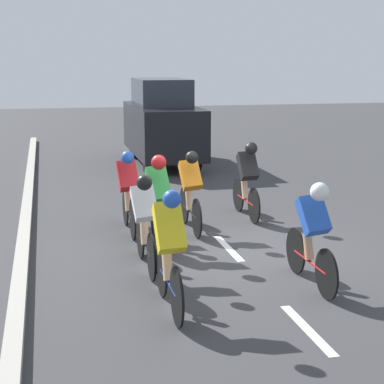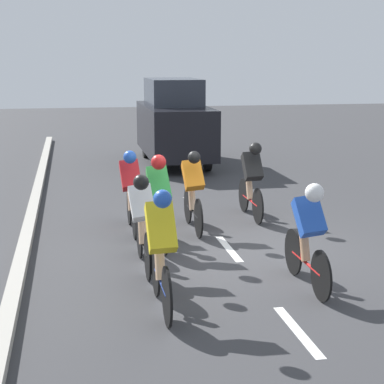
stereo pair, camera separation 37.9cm
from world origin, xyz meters
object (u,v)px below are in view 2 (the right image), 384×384
at_px(cyclist_green, 159,198).
at_px(cyclist_blue, 309,231).
at_px(cyclist_black, 252,178).
at_px(cyclist_yellow, 161,248).
at_px(cyclist_red, 131,189).
at_px(support_car, 174,122).
at_px(cyclist_white, 142,219).
at_px(cyclist_orange, 193,189).

xyz_separation_m(cyclist_green, cyclist_blue, (-1.65, 2.22, -0.03)).
height_order(cyclist_black, cyclist_yellow, cyclist_yellow).
xyz_separation_m(cyclist_red, support_car, (-1.91, -7.13, 0.41)).
height_order(cyclist_black, cyclist_green, cyclist_green).
bearing_deg(cyclist_green, cyclist_yellow, 82.64).
relative_size(cyclist_white, cyclist_blue, 1.01).
xyz_separation_m(cyclist_red, cyclist_white, (0.03, 2.03, -0.02)).
xyz_separation_m(cyclist_blue, cyclist_yellow, (1.99, 0.41, 0.02)).
distance_m(cyclist_green, support_car, 8.28).
distance_m(cyclist_white, cyclist_green, 1.10).
bearing_deg(support_car, cyclist_blue, 90.54).
bearing_deg(cyclist_yellow, cyclist_blue, -168.27).
distance_m(cyclist_black, cyclist_orange, 1.42).
distance_m(cyclist_red, cyclist_orange, 1.07).
height_order(cyclist_green, cyclist_blue, cyclist_green).
height_order(cyclist_orange, cyclist_yellow, cyclist_yellow).
distance_m(cyclist_black, cyclist_green, 2.51).
bearing_deg(cyclist_red, cyclist_black, -166.38).
distance_m(cyclist_green, cyclist_blue, 2.76).
bearing_deg(cyclist_black, cyclist_blue, 85.23).
bearing_deg(cyclist_orange, cyclist_green, 51.06).
relative_size(cyclist_blue, support_car, 0.39).
xyz_separation_m(cyclist_red, cyclist_orange, (-1.07, 0.12, -0.01)).
bearing_deg(cyclist_red, support_car, -104.96).
xyz_separation_m(cyclist_green, support_car, (-1.55, -8.13, 0.36)).
distance_m(cyclist_white, cyclist_yellow, 1.60).
bearing_deg(cyclist_orange, cyclist_yellow, 73.32).
relative_size(cyclist_black, cyclist_yellow, 0.98).
distance_m(cyclist_red, cyclist_white, 2.03).
distance_m(cyclist_red, cyclist_yellow, 3.63).
bearing_deg(cyclist_white, cyclist_orange, -119.81).
bearing_deg(cyclist_black, cyclist_green, 38.45).
relative_size(cyclist_white, support_car, 0.40).
bearing_deg(support_car, cyclist_white, 78.08).
bearing_deg(support_car, cyclist_black, 93.60).
relative_size(cyclist_green, support_car, 0.39).
height_order(cyclist_white, cyclist_yellow, cyclist_yellow).
xyz_separation_m(cyclist_white, cyclist_yellow, (-0.04, 1.60, 0.05)).
height_order(cyclist_orange, support_car, support_car).
bearing_deg(support_car, cyclist_red, 75.04).
bearing_deg(cyclist_yellow, cyclist_red, -89.76).
bearing_deg(cyclist_green, cyclist_blue, 126.62).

